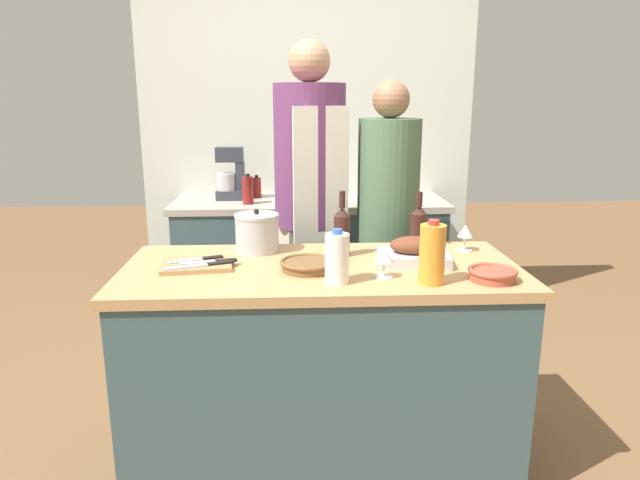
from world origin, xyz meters
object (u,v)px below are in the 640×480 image
(condiment_bottle_tall, at_px, (248,190))
(condiment_bottle_short, at_px, (257,187))
(roasting_pan, at_px, (413,253))
(wine_glass_left, at_px, (465,232))
(milk_jug, at_px, (337,258))
(stand_mixer, at_px, (231,178))
(knife_chef, at_px, (202,265))
(knife_bread, at_px, (198,259))
(person_cook_aproned, at_px, (310,200))
(stock_pot, at_px, (257,233))
(wine_bottle_green, at_px, (342,230))
(wine_bottle_dark, at_px, (418,226))
(person_cook_guest, at_px, (387,221))
(mixing_bowl, at_px, (493,274))
(wicker_basket, at_px, (308,265))
(knife_paring, at_px, (211,262))
(cutting_board, at_px, (197,265))
(juice_jug, at_px, (432,254))
(wine_glass_right, at_px, (384,257))

(condiment_bottle_tall, xyz_separation_m, condiment_bottle_short, (0.04, 0.24, -0.02))
(roasting_pan, xyz_separation_m, wine_glass_left, (0.27, 0.19, 0.04))
(milk_jug, xyz_separation_m, stand_mixer, (-0.54, 1.65, 0.06))
(knife_chef, bearing_deg, roasting_pan, 3.70)
(milk_jug, bearing_deg, knife_bread, 153.99)
(person_cook_aproned, bearing_deg, stock_pot, -131.96)
(wine_bottle_green, height_order, wine_bottle_dark, wine_bottle_green)
(knife_bread, xyz_separation_m, person_cook_guest, (0.88, 0.66, 0.00))
(roasting_pan, height_order, stock_pot, stock_pot)
(wine_bottle_green, distance_m, knife_chef, 0.60)
(mixing_bowl, distance_m, stand_mixer, 2.00)
(person_cook_aproned, bearing_deg, condiment_bottle_tall, 109.30)
(milk_jug, distance_m, wine_bottle_dark, 0.61)
(milk_jug, relative_size, wine_glass_left, 1.74)
(knife_bread, relative_size, person_cook_guest, 0.13)
(wicker_basket, relative_size, condiment_bottle_short, 1.52)
(knife_paring, xyz_separation_m, condiment_bottle_short, (0.10, 1.49, 0.06))
(cutting_board, distance_m, condiment_bottle_tall, 1.26)
(wine_bottle_dark, relative_size, person_cook_guest, 0.16)
(person_cook_aproned, relative_size, person_cook_guest, 1.12)
(condiment_bottle_tall, xyz_separation_m, person_cook_aproned, (0.36, -0.50, 0.02))
(milk_jug, bearing_deg, roasting_pan, 35.42)
(cutting_board, bearing_deg, wine_glass_left, 9.55)
(milk_jug, bearing_deg, knife_chef, 160.73)
(wine_glass_left, relative_size, person_cook_guest, 0.07)
(wicker_basket, distance_m, juice_jug, 0.49)
(juice_jug, height_order, knife_paring, juice_jug)
(cutting_board, bearing_deg, knife_paring, -2.68)
(person_cook_aproned, bearing_deg, milk_jug, -103.08)
(wicker_basket, distance_m, condiment_bottle_short, 1.58)
(milk_jug, bearing_deg, person_cook_aproned, 93.62)
(wine_glass_right, bearing_deg, cutting_board, 166.64)
(stock_pot, xyz_separation_m, wine_bottle_green, (0.36, -0.09, 0.03))
(roasting_pan, relative_size, knife_paring, 1.39)
(juice_jug, height_order, knife_chef, juice_jug)
(mixing_bowl, xyz_separation_m, knife_paring, (-1.06, 0.23, -0.00))
(wine_glass_right, relative_size, knife_bread, 0.53)
(wine_bottle_green, xyz_separation_m, wine_glass_left, (0.55, 0.05, -0.03))
(wine_bottle_green, height_order, knife_bread, wine_bottle_green)
(wine_bottle_dark, height_order, wine_glass_left, wine_bottle_dark)
(stock_pot, height_order, knife_chef, stock_pot)
(wicker_basket, relative_size, mixing_bowl, 1.23)
(wine_glass_right, height_order, person_cook_aproned, person_cook_aproned)
(wine_glass_right, height_order, condiment_bottle_short, condiment_bottle_short)
(mixing_bowl, height_order, wine_bottle_dark, wine_bottle_dark)
(wine_glass_left, xyz_separation_m, person_cook_guest, (-0.26, 0.51, -0.06))
(stock_pot, distance_m, knife_bread, 0.30)
(wicker_basket, relative_size, wine_glass_left, 1.92)
(knife_bread, relative_size, condiment_bottle_tall, 1.16)
(stock_pot, xyz_separation_m, person_cook_aproned, (0.25, 0.53, 0.05))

